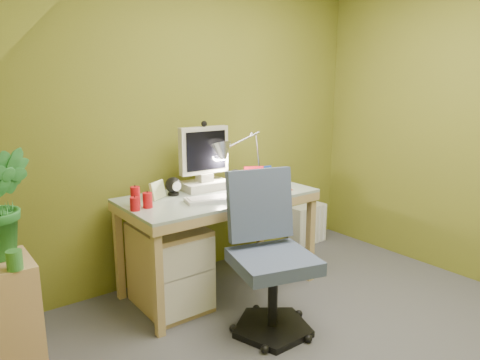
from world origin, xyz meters
TOP-DOWN VIEW (x-y plane):
  - wall_back at (0.00, 1.60)m, footprint 3.20×0.01m
  - desk at (-0.06, 1.18)m, footprint 1.35×0.68m
  - monitor at (-0.06, 1.36)m, footprint 0.37×0.23m
  - speaker_left at (-0.33, 1.34)m, footprint 0.12×0.12m
  - speaker_right at (0.21, 1.34)m, footprint 0.10×0.10m
  - keyboard at (-0.14, 1.04)m, footprint 0.49×0.26m
  - mousepad at (0.32, 1.04)m, footprint 0.27×0.20m
  - mouse at (0.32, 1.04)m, footprint 0.12×0.08m
  - amber_tumbler at (0.12, 1.10)m, footprint 0.08×0.08m
  - candle_cluster at (-0.66, 1.19)m, footprint 0.20×0.18m
  - photo_frame_red at (0.36, 1.30)m, footprint 0.15×0.08m
  - photo_frame_blue at (0.50, 1.34)m, footprint 0.13×0.04m
  - photo_frame_green at (-0.46, 1.32)m, footprint 0.13×0.09m
  - desk_lamp at (0.39, 1.36)m, footprint 0.58×0.36m
  - side_ledge at (-1.45, 1.03)m, footprint 0.23×0.36m
  - potted_plant at (-1.44, 1.08)m, footprint 0.32×0.27m
  - green_cup at (-1.43, 0.88)m, footprint 0.08×0.08m
  - task_chair at (-0.12, 0.51)m, footprint 0.64×0.64m
  - radiator at (1.15, 1.46)m, footprint 0.37×0.16m

SIDE VIEW (x-z plane):
  - radiator at x=1.15m, z-range 0.00..0.37m
  - side_ledge at x=-1.45m, z-range 0.00..0.63m
  - desk at x=-0.06m, z-range 0.00..0.72m
  - task_chair at x=-0.12m, z-range 0.00..0.94m
  - green_cup at x=-1.43m, z-range 0.63..0.72m
  - mousepad at x=0.32m, z-range 0.72..0.73m
  - keyboard at x=-0.14m, z-range 0.72..0.75m
  - mouse at x=0.32m, z-range 0.72..0.77m
  - amber_tumbler at x=0.12m, z-range 0.72..0.81m
  - photo_frame_blue at x=0.50m, z-range 0.72..0.83m
  - speaker_right at x=0.21m, z-range 0.72..0.84m
  - photo_frame_green at x=-0.46m, z-range 0.72..0.84m
  - candle_cluster at x=-0.66m, z-range 0.72..0.85m
  - photo_frame_red at x=0.36m, z-range 0.72..0.85m
  - speaker_left at x=-0.33m, z-range 0.72..0.86m
  - potted_plant at x=-1.44m, z-range 0.63..1.19m
  - monitor at x=-0.06m, z-range 0.72..1.22m
  - desk_lamp at x=0.39m, z-range 0.72..1.30m
  - wall_back at x=0.00m, z-range 0.00..2.40m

